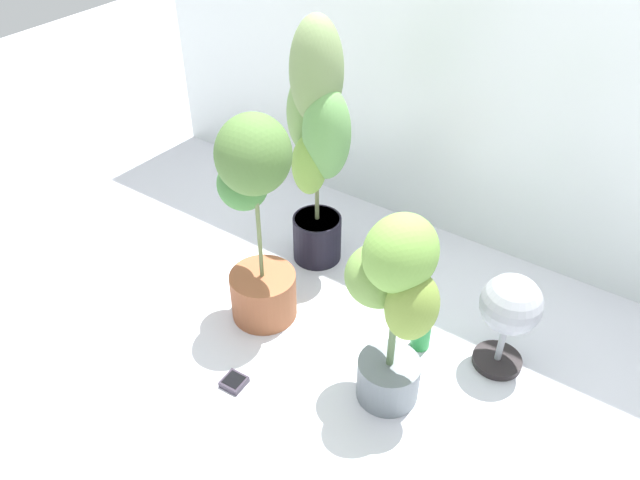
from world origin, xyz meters
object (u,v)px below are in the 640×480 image
(potted_plant_back_left, at_px, (317,136))
(nutrient_bottle, at_px, (423,321))
(hygrometer_box, at_px, (234,382))
(potted_plant_front_left, at_px, (256,213))
(potted_plant_front_right, at_px, (394,299))
(floor_fan, at_px, (510,309))

(potted_plant_back_left, relative_size, nutrient_bottle, 3.90)
(potted_plant_back_left, height_order, nutrient_bottle, potted_plant_back_left)
(potted_plant_back_left, xyz_separation_m, hygrometer_box, (0.17, -0.75, -0.60))
(hygrometer_box, height_order, nutrient_bottle, nutrient_bottle)
(potted_plant_front_left, distance_m, hygrometer_box, 0.60)
(potted_plant_front_right, distance_m, nutrient_bottle, 0.41)
(potted_plant_front_left, bearing_deg, floor_fan, 17.56)
(potted_plant_front_left, bearing_deg, potted_plant_back_left, 92.20)
(potted_plant_front_left, xyz_separation_m, nutrient_bottle, (0.61, 0.19, -0.35))
(nutrient_bottle, bearing_deg, floor_fan, 17.22)
(potted_plant_back_left, xyz_separation_m, floor_fan, (0.90, -0.13, -0.33))
(hygrometer_box, distance_m, nutrient_bottle, 0.72)
(potted_plant_front_right, distance_m, potted_plant_front_left, 0.61)
(potted_plant_front_right, bearing_deg, potted_plant_back_left, 142.52)
(floor_fan, distance_m, nutrient_bottle, 0.32)
(potted_plant_front_right, relative_size, hygrometer_box, 8.99)
(potted_plant_front_right, xyz_separation_m, hygrometer_box, (-0.46, -0.28, -0.43))
(potted_plant_front_left, height_order, floor_fan, potted_plant_front_left)
(potted_plant_front_right, distance_m, floor_fan, 0.48)
(potted_plant_back_left, bearing_deg, potted_plant_front_left, -87.80)
(potted_plant_back_left, xyz_separation_m, nutrient_bottle, (0.62, -0.21, -0.48))
(floor_fan, bearing_deg, nutrient_bottle, -131.87)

